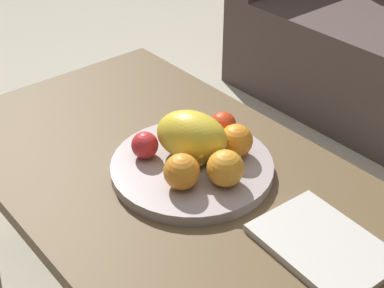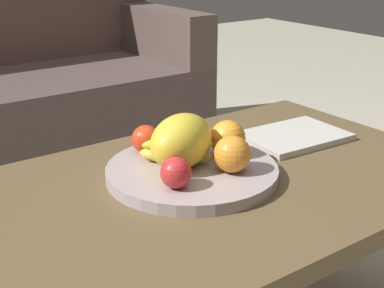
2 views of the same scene
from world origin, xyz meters
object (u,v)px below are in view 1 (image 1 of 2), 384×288
at_px(fruit_bowl, 192,167).
at_px(orange_left, 236,141).
at_px(apple_front, 223,125).
at_px(melon_large_front, 192,136).
at_px(orange_right, 182,172).
at_px(banana_bunch, 197,143).
at_px(orange_front, 225,168).
at_px(magazine, 323,245).
at_px(coffee_table, 174,190).
at_px(apple_left, 145,145).

xyz_separation_m(fruit_bowl, orange_left, (0.04, 0.10, 0.05)).
bearing_deg(fruit_bowl, apple_front, 106.29).
height_order(fruit_bowl, melon_large_front, melon_large_front).
relative_size(melon_large_front, orange_right, 2.15).
bearing_deg(banana_bunch, orange_left, 47.81).
bearing_deg(orange_front, melon_large_front, 176.40).
relative_size(melon_large_front, orange_left, 2.17).
bearing_deg(orange_right, melon_large_front, 128.68).
xyz_separation_m(orange_left, magazine, (0.30, -0.06, -0.05)).
xyz_separation_m(melon_large_front, orange_right, (0.07, -0.08, -0.02)).
distance_m(coffee_table, apple_front, 0.19).
bearing_deg(magazine, orange_front, -169.31).
bearing_deg(orange_left, coffee_table, -113.01).
xyz_separation_m(fruit_bowl, apple_left, (-0.09, -0.07, 0.04)).
bearing_deg(fruit_bowl, apple_left, -142.55).
bearing_deg(apple_left, banana_bunch, 55.36).
height_order(orange_left, orange_right, same).
xyz_separation_m(apple_front, banana_bunch, (0.02, -0.09, -0.00)).
xyz_separation_m(orange_right, banana_bunch, (-0.07, 0.10, -0.01)).
bearing_deg(magazine, apple_left, -163.12).
height_order(orange_left, banana_bunch, orange_left).
bearing_deg(orange_front, banana_bunch, 168.29).
height_order(melon_large_front, apple_left, melon_large_front).
height_order(orange_left, magazine, orange_left).
bearing_deg(banana_bunch, melon_large_front, -80.86).
height_order(coffee_table, magazine, magazine).
xyz_separation_m(orange_front, apple_front, (-0.14, 0.12, -0.01)).
xyz_separation_m(apple_front, apple_left, (-0.05, -0.19, -0.00)).
distance_m(melon_large_front, magazine, 0.37).
relative_size(fruit_bowl, melon_large_front, 2.21).
distance_m(orange_left, magazine, 0.31).
relative_size(fruit_bowl, orange_right, 4.74).
height_order(orange_front, apple_left, orange_front).
bearing_deg(coffee_table, fruit_bowl, 65.62).
relative_size(orange_front, orange_right, 1.03).
bearing_deg(apple_front, fruit_bowl, -73.71).
distance_m(orange_front, banana_bunch, 0.12).
distance_m(melon_large_front, apple_left, 0.11).
relative_size(coffee_table, fruit_bowl, 3.27).
bearing_deg(apple_left, fruit_bowl, 37.45).
xyz_separation_m(coffee_table, fruit_bowl, (0.02, 0.04, 0.06)).
relative_size(coffee_table, melon_large_front, 7.21).
height_order(coffee_table, banana_bunch, banana_bunch).
height_order(apple_front, magazine, apple_front).
bearing_deg(fruit_bowl, orange_left, 67.55).
xyz_separation_m(melon_large_front, magazine, (0.36, 0.02, -0.07)).
bearing_deg(apple_front, orange_front, -40.82).
relative_size(orange_left, apple_left, 1.24).
bearing_deg(orange_front, coffee_table, -159.64).
relative_size(coffee_table, banana_bunch, 8.13).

